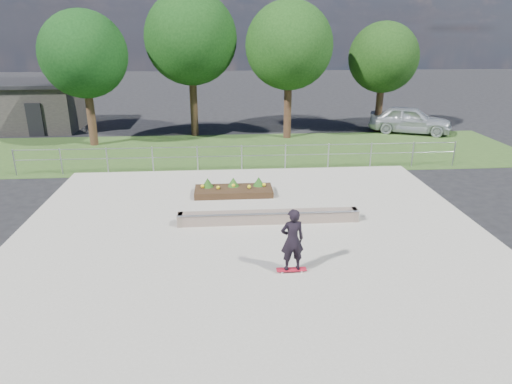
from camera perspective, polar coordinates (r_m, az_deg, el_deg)
ground at (r=13.97m, az=-0.36°, el=-6.35°), size 120.00×120.00×0.00m
grass_verge at (r=24.32m, az=-2.17°, el=5.13°), size 30.00×8.00×0.02m
concrete_slab at (r=13.96m, az=-0.36°, el=-6.24°), size 15.00×15.00×0.06m
fence at (r=20.75m, az=-1.81°, el=4.72°), size 20.06×0.06×1.20m
building at (r=33.54m, az=-27.75°, el=9.59°), size 8.40×5.40×3.00m
tree_far_left at (r=26.53m, az=-20.75°, el=15.76°), size 4.55×4.55×7.15m
tree_mid_left at (r=27.57m, az=-8.16°, el=18.45°), size 5.25×5.25×8.25m
tree_mid_right at (r=26.81m, az=4.15°, el=17.75°), size 4.90×4.90×7.70m
tree_far_right at (r=29.75m, az=15.65°, el=15.85°), size 4.20×4.20×6.60m
grind_ledge at (r=15.13m, az=1.59°, el=-3.13°), size 6.00×0.44×0.43m
planter_bed at (r=17.76m, az=-2.82°, el=0.32°), size 3.00×1.20×0.61m
skateboarder at (r=11.90m, az=4.56°, el=-6.01°), size 0.80×0.48×1.79m
parked_car at (r=30.11m, az=18.69°, el=8.57°), size 5.29×3.72×1.67m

